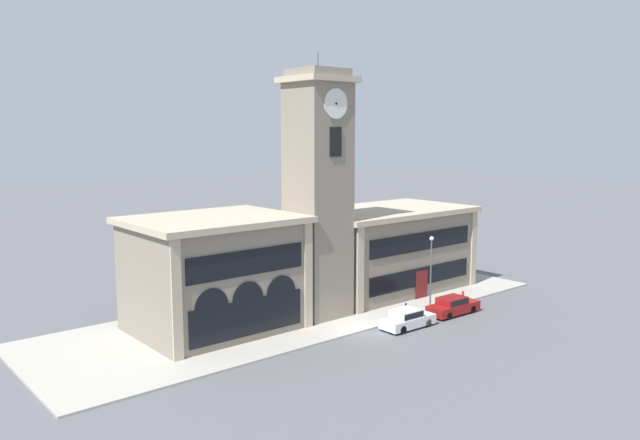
{
  "coord_description": "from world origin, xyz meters",
  "views": [
    {
      "loc": [
        -31.3,
        -31.94,
        14.73
      ],
      "look_at": [
        -1.5,
        3.29,
        8.18
      ],
      "focal_mm": 35.0,
      "sensor_mm": 36.0,
      "label": 1
    }
  ],
  "objects_px": {
    "parked_car_mid": "(453,305)",
    "street_lamp": "(431,262)",
    "bollard": "(406,309)",
    "parked_car_near": "(407,318)",
    "fire_hydrant": "(463,296)"
  },
  "relations": [
    {
      "from": "fire_hydrant",
      "to": "street_lamp",
      "type": "bearing_deg",
      "value": 178.09
    },
    {
      "from": "parked_car_mid",
      "to": "parked_car_near",
      "type": "bearing_deg",
      "value": -178.34
    },
    {
      "from": "parked_car_mid",
      "to": "bollard",
      "type": "distance_m",
      "value": 4.04
    },
    {
      "from": "parked_car_near",
      "to": "fire_hydrant",
      "type": "xyz_separation_m",
      "value": [
        9.13,
        1.72,
        -0.19
      ]
    },
    {
      "from": "parked_car_near",
      "to": "bollard",
      "type": "height_order",
      "value": "parked_car_near"
    },
    {
      "from": "fire_hydrant",
      "to": "bollard",
      "type": "bearing_deg",
      "value": 178.83
    },
    {
      "from": "parked_car_mid",
      "to": "street_lamp",
      "type": "xyz_separation_m",
      "value": [
        -0.61,
        1.86,
        3.37
      ]
    },
    {
      "from": "parked_car_mid",
      "to": "bollard",
      "type": "bearing_deg",
      "value": 154.14
    },
    {
      "from": "parked_car_mid",
      "to": "fire_hydrant",
      "type": "xyz_separation_m",
      "value": [
        3.61,
        1.72,
        -0.19
      ]
    },
    {
      "from": "parked_car_near",
      "to": "fire_hydrant",
      "type": "distance_m",
      "value": 9.29
    },
    {
      "from": "parked_car_near",
      "to": "street_lamp",
      "type": "bearing_deg",
      "value": 22.41
    },
    {
      "from": "parked_car_near",
      "to": "fire_hydrant",
      "type": "relative_size",
      "value": 5.15
    },
    {
      "from": "street_lamp",
      "to": "bollard",
      "type": "bearing_deg",
      "value": 179.89
    },
    {
      "from": "parked_car_mid",
      "to": "fire_hydrant",
      "type": "height_order",
      "value": "parked_car_mid"
    },
    {
      "from": "fire_hydrant",
      "to": "parked_car_near",
      "type": "bearing_deg",
      "value": -169.34
    }
  ]
}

